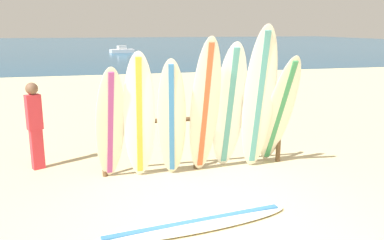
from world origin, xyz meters
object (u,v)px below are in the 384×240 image
object	(u,v)px
surfboard_leaning_far_right	(279,112)
small_boat_offshore	(122,50)
surfboard_rack	(196,130)
surfboard_lying_on_sand	(196,223)
surfboard_leaning_center	(205,108)
surfboard_leaning_center_right	(229,108)
beachgoer_standing	(35,122)
surfboard_leaning_far_left	(110,125)
surfboard_leaning_center_left	(172,120)
surfboard_leaning_left	(139,117)
surfboard_leaning_right	(259,100)

from	to	relation	value
surfboard_leaning_far_right	small_boat_offshore	size ratio (longest dim) A/B	0.85
surfboard_rack	surfboard_lying_on_sand	bearing A→B (deg)	-104.64
surfboard_leaning_center	surfboard_leaning_center_right	world-z (taller)	surfboard_leaning_center
beachgoer_standing	surfboard_leaning_far_left	bearing A→B (deg)	-37.71
small_boat_offshore	beachgoer_standing	bearing A→B (deg)	-96.94
surfboard_leaning_far_right	surfboard_lying_on_sand	bearing A→B (deg)	-138.37
surfboard_rack	surfboard_leaning_center	distance (m)	0.64
surfboard_leaning_far_left	surfboard_lying_on_sand	size ratio (longest dim) A/B	0.73
surfboard_leaning_center	surfboard_leaning_center_right	bearing A→B (deg)	14.30
surfboard_leaning_center_left	beachgoer_standing	size ratio (longest dim) A/B	1.31
surfboard_leaning_left	beachgoer_standing	world-z (taller)	surfboard_leaning_left
surfboard_leaning_left	surfboard_lying_on_sand	bearing A→B (deg)	-74.17
surfboard_rack	surfboard_leaning_far_left	size ratio (longest dim) A/B	1.71
surfboard_rack	surfboard_lying_on_sand	distance (m)	2.29
beachgoer_standing	surfboard_leaning_center	bearing A→B (deg)	-21.15
surfboard_rack	small_boat_offshore	world-z (taller)	surfboard_rack
surfboard_lying_on_sand	surfboard_leaning_far_left	bearing A→B (deg)	118.19
surfboard_lying_on_sand	beachgoer_standing	bearing A→B (deg)	128.79
surfboard_leaning_left	surfboard_leaning_center	distance (m)	1.11
surfboard_rack	surfboard_leaning_right	size ratio (longest dim) A/B	1.30
surfboard_leaning_center_right	surfboard_leaning_right	bearing A→B (deg)	-14.74
surfboard_leaning_left	surfboard_leaning_center	world-z (taller)	surfboard_leaning_center
surfboard_leaning_center_right	surfboard_leaning_far_right	size ratio (longest dim) A/B	1.11
surfboard_leaning_center_left	small_boat_offshore	bearing A→B (deg)	87.02
surfboard_leaning_right	beachgoer_standing	size ratio (longest dim) A/B	1.64
surfboard_leaning_right	beachgoer_standing	distance (m)	4.01
surfboard_leaning_center	beachgoer_standing	distance (m)	3.08
surfboard_rack	surfboard_lying_on_sand	xyz separation A→B (m)	(-0.55, -2.12, -0.69)
surfboard_leaning_center	beachgoer_standing	size ratio (longest dim) A/B	1.52
surfboard_leaning_center_right	small_boat_offshore	xyz separation A→B (m)	(0.76, 34.65, -0.91)
surfboard_leaning_center_left	small_boat_offshore	size ratio (longest dim) A/B	0.84
surfboard_leaning_left	surfboard_leaning_center_left	bearing A→B (deg)	-5.31
surfboard_leaning_far_left	surfboard_leaning_right	bearing A→B (deg)	-2.69
surfboard_leaning_center_right	beachgoer_standing	size ratio (longest dim) A/B	1.46
surfboard_lying_on_sand	surfboard_leaning_center_right	bearing A→B (deg)	59.48
surfboard_leaning_center_right	beachgoer_standing	world-z (taller)	surfboard_leaning_center_right
surfboard_rack	surfboard_leaning_center_right	world-z (taller)	surfboard_leaning_center_right
surfboard_leaning_left	surfboard_leaning_right	distance (m)	2.08
surfboard_rack	surfboard_leaning_far_right	distance (m)	1.53
surfboard_leaning_center	surfboard_leaning_far_right	xyz separation A→B (m)	(1.42, 0.09, -0.16)
surfboard_rack	surfboard_leaning_center_left	size ratio (longest dim) A/B	1.62
small_boat_offshore	surfboard_rack	bearing A→B (deg)	-92.14
surfboard_leaning_far_left	surfboard_leaning_center_left	xyz separation A→B (m)	(1.00, -0.10, 0.06)
surfboard_leaning_center_left	small_boat_offshore	xyz separation A→B (m)	(1.81, 34.76, -0.79)
surfboard_leaning_left	small_boat_offshore	xyz separation A→B (m)	(2.34, 34.71, -0.84)
surfboard_leaning_far_left	surfboard_lying_on_sand	world-z (taller)	surfboard_leaning_far_left
surfboard_rack	surfboard_leaning_far_right	size ratio (longest dim) A/B	1.60
surfboard_leaning_center	beachgoer_standing	world-z (taller)	surfboard_leaning_center
surfboard_leaning_left	small_boat_offshore	distance (m)	34.80
surfboard_leaning_center	surfboard_lying_on_sand	bearing A→B (deg)	-109.35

